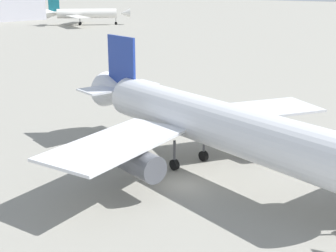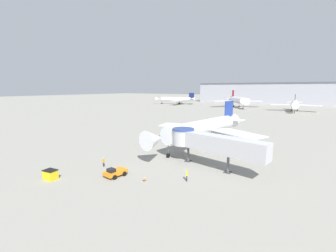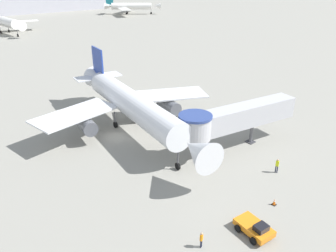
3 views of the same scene
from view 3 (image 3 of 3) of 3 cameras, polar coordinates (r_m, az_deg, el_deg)
name	(u,v)px [view 3 (image 3 of 3)]	position (r m, az deg, el deg)	size (l,w,h in m)	color
ground_plane	(114,137)	(47.83, -9.38, -1.87)	(800.00, 800.00, 0.00)	gray
main_airplane	(131,104)	(47.62, -6.51, 3.84)	(27.72, 34.10, 10.12)	silver
jet_bridge	(231,119)	(42.85, 10.92, 1.28)	(17.80, 6.21, 6.13)	#B7B7BC
pushback_tug_orange	(255,228)	(31.81, 14.87, -16.76)	(2.58, 3.60, 1.42)	orange
traffic_cone_starboard_wing	(186,113)	(54.32, 3.21, 2.31)	(0.50, 0.50, 0.83)	black
traffic_cone_apron_front	(274,202)	(35.80, 18.03, -12.46)	(0.44, 0.44, 0.73)	black
ground_crew_marshaller	(201,239)	(29.60, 5.84, -18.97)	(0.35, 0.27, 1.61)	#1E2338
ground_crew_wing_walker	(277,165)	(40.67, 18.48, -6.43)	(0.30, 0.40, 1.82)	#1E2338
background_jet_teal_tail	(130,6)	(196.45, -6.61, 20.02)	(27.97, 28.87, 9.76)	white
background_jet_black_tail	(5,22)	(145.17, -26.57, 15.91)	(27.72, 29.19, 9.85)	white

